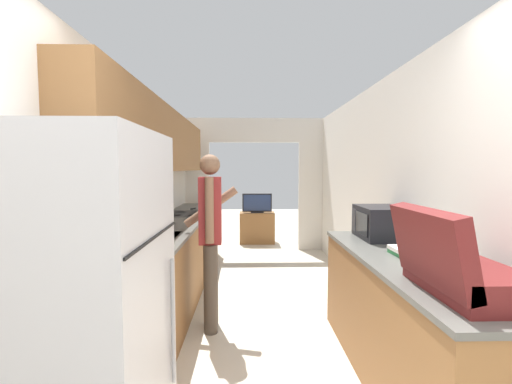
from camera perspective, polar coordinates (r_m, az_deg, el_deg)
name	(u,v)px	position (r m, az deg, el deg)	size (l,w,h in m)	color
wall_left	(140,170)	(3.75, -18.82, 3.50)	(0.38, 7.88, 2.50)	white
wall_right	(404,202)	(3.45, 23.46, -1.48)	(0.06, 7.88, 2.50)	white
wall_far_with_doorway	(254,174)	(6.49, -0.30, 2.95)	(3.00, 0.06, 2.50)	white
counter_left	(173,262)	(4.21, -13.66, -11.29)	(0.62, 4.29, 0.92)	brown
counter_right	(404,322)	(2.82, 23.49, -19.24)	(0.62, 2.16, 0.92)	brown
refrigerator	(74,318)	(1.88, -28.00, -18.08)	(0.78, 0.82, 1.73)	#B7B7BC
range_oven	(187,245)	(5.03, -11.43, -8.67)	(0.66, 0.78, 1.06)	black
person	(211,236)	(3.33, -7.59, -7.30)	(0.54, 0.39, 1.69)	#4C4238
suitcase	(454,267)	(2.04, 30.15, -10.82)	(0.47, 0.66, 0.44)	#5B1919
microwave	(380,222)	(3.33, 20.02, -4.79)	(0.38, 0.51, 0.29)	black
book_stack	(409,253)	(2.75, 24.13, -9.21)	(0.22, 0.31, 0.06)	#33894C
tv_cabinet	(257,228)	(7.21, 0.17, -5.94)	(0.72, 0.42, 0.64)	brown
television	(257,203)	(7.10, 0.18, -1.90)	(0.61, 0.16, 0.40)	black
knife	(194,208)	(5.50, -10.34, -2.71)	(0.12, 0.31, 0.02)	#B7B7BC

